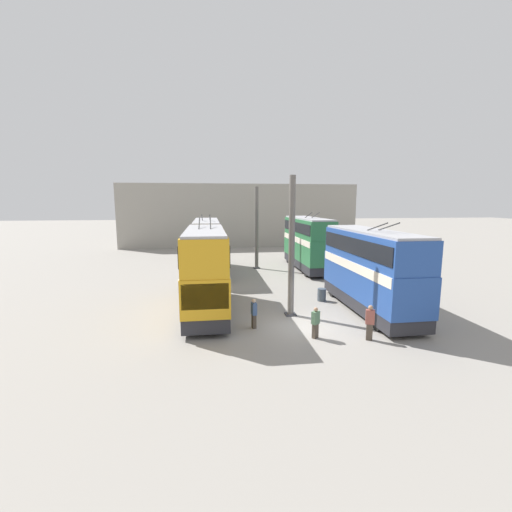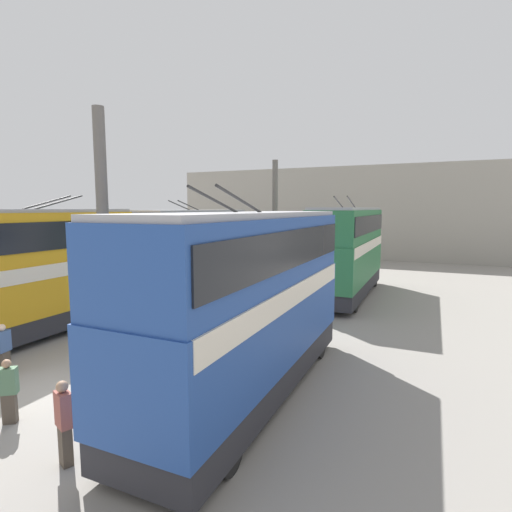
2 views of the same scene
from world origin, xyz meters
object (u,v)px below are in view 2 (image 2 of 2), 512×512
bus_left_far (348,246)px  person_aisle_foreground (8,390)px  person_by_left_row (64,421)px  person_by_right_row (3,348)px  oil_drum (223,341)px  bus_right_mid (196,243)px  bus_right_near (33,265)px  bus_left_near (250,293)px

bus_left_far → person_aisle_foreground: size_ratio=6.44×
bus_left_far → person_by_left_row: size_ratio=5.79×
person_by_right_row → oil_drum: person_by_right_row is taller
bus_right_mid → person_by_right_row: (-15.18, -2.57, -2.04)m
bus_right_mid → person_aisle_foreground: size_ratio=6.67×
person_aisle_foreground → person_by_right_row: person_by_right_row is taller
bus_right_near → bus_right_mid: bus_right_near is taller
bus_left_near → oil_drum: bus_left_near is taller
oil_drum → bus_right_near: bearing=100.1°
bus_right_mid → oil_drum: bus_right_mid is taller
bus_right_mid → person_aisle_foreground: 17.96m
bus_left_near → oil_drum: bearing=41.6°
bus_right_mid → person_aisle_foreground: (-16.98, -5.45, -2.06)m
person_by_left_row → bus_right_near: bearing=78.2°
bus_left_near → person_aisle_foreground: size_ratio=6.10×
person_aisle_foreground → bus_left_far: bearing=-50.4°
person_by_right_row → person_aisle_foreground: bearing=138.2°
bus_left_near → person_by_left_row: bearing=154.7°
person_by_left_row → bus_left_near: bearing=-2.7°
bus_left_near → person_by_right_row: bus_left_near is taller
person_aisle_foreground → person_by_right_row: (1.80, 2.88, 0.02)m
person_by_right_row → bus_right_near: bearing=-60.0°
bus_right_near → oil_drum: bearing=-79.9°
person_by_left_row → person_aisle_foreground: 2.66m
bus_right_near → bus_right_mid: size_ratio=0.85×
person_by_left_row → person_by_right_row: 5.97m
bus_right_near → bus_right_mid: (12.09, 0.00, -0.03)m
person_aisle_foreground → person_by_right_row: size_ratio=0.98×
bus_right_near → person_by_left_row: (-5.49, -8.04, -1.98)m
person_aisle_foreground → oil_drum: size_ratio=1.84×
oil_drum → person_by_right_row: bearing=130.2°
bus_right_mid → person_by_right_row: size_ratio=6.54×
bus_left_far → bus_right_near: (-12.67, 10.12, -0.06)m
person_by_left_row → person_by_right_row: person_by_left_row is taller
bus_left_near → person_aisle_foreground: bearing=129.2°
bus_right_near → person_by_right_row: (-3.09, -2.57, -2.07)m
person_by_left_row → person_by_right_row: bearing=88.9°
person_by_right_row → person_by_left_row: bearing=146.6°
person_by_left_row → oil_drum: 6.92m
bus_right_mid → oil_drum: bearing=-143.5°
bus_left_far → person_by_left_row: bus_left_far is taller
person_by_right_row → bus_left_far: bearing=-125.3°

